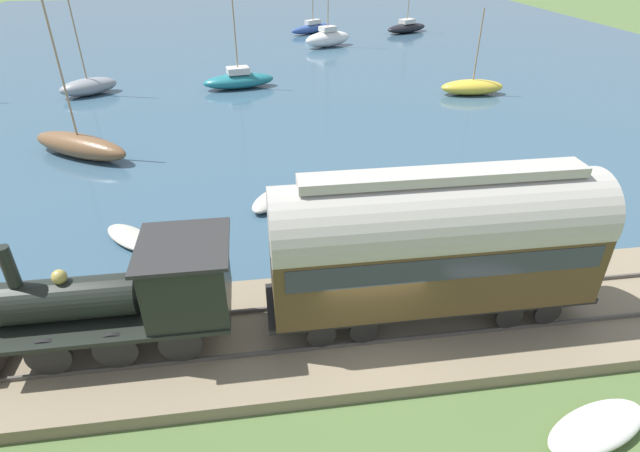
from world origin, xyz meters
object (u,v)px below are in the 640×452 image
Objects in this scene: passenger_coach at (436,241)px; sailboat_brown at (80,145)px; sailboat_white at (328,38)px; sailboat_black at (407,27)px; sailboat_teal at (239,80)px; sailboat_blue at (313,28)px; steam_locomotive at (139,290)px; beached_dinghy at (597,427)px; rowboat_off_pier at (270,200)px; sailboat_yellow at (472,87)px; sailboat_gray at (88,86)px; rowboat_near_shore at (384,205)px; rowboat_mid_harbor at (131,238)px.

sailboat_brown is (14.44, 13.04, -2.30)m from passenger_coach.
passenger_coach is 0.92× the size of sailboat_white.
sailboat_black reaches higher than passenger_coach.
sailboat_teal is 27.27m from sailboat_black.
passenger_coach is 1.36× the size of sailboat_teal.
sailboat_blue is at bearing 56.81° from sailboat_black.
beached_dinghy is (-3.99, -10.27, -1.93)m from steam_locomotive.
sailboat_white is (39.79, -10.96, -1.35)m from steam_locomotive.
sailboat_brown is (-11.63, 7.85, 0.02)m from sailboat_teal.
sailboat_brown is at bearing 113.74° from sailboat_black.
beached_dinghy is at bearing -106.68° from sailboat_brown.
passenger_coach is 5.53m from beached_dinghy.
sailboat_teal is 2.59× the size of rowboat_off_pier.
sailboat_brown is 2.91× the size of rowboat_off_pier.
steam_locomotive is at bearing 133.25° from sailboat_blue.
sailboat_yellow is 0.67× the size of sailboat_gray.
passenger_coach is 1.60× the size of sailboat_yellow.
rowboat_near_shore reaches higher than rowboat_mid_harbor.
passenger_coach is 39.99m from sailboat_white.
sailboat_blue is at bearing -3.52° from passenger_coach.
sailboat_brown is at bearing 79.67° from rowboat_near_shore.
sailboat_brown is at bearing 20.74° from steam_locomotive.
beached_dinghy is at bearing -150.63° from rowboat_near_shore.
rowboat_off_pier is at bearing 140.96° from sailboat_white.
sailboat_brown is 24.24m from beached_dinghy.
steam_locomotive is 0.84× the size of sailboat_brown.
sailboat_brown is at bearing 134.94° from sailboat_teal.
sailboat_black is at bearing 0.66° from rowboat_near_shore.
sailboat_brown is 2.75× the size of rowboat_mid_harbor.
sailboat_gray is 3.29× the size of rowboat_off_pier.
sailboat_blue is at bearing -31.89° from sailboat_teal.
rowboat_off_pier is 5.60m from rowboat_mid_harbor.
sailboat_brown reaches higher than sailboat_blue.
sailboat_black is at bearing -87.00° from sailboat_gray.
beached_dinghy is (-43.78, 0.69, -0.58)m from sailboat_white.
sailboat_teal is at bearing -121.02° from sailboat_gray.
sailboat_yellow is 26.36m from sailboat_gray.
sailboat_black is (31.76, -26.25, -0.06)m from sailboat_brown.
rowboat_near_shore is at bearing -4.92° from passenger_coach.
sailboat_yellow is 1.85× the size of beached_dinghy.
sailboat_brown is at bearing -2.53° from rowboat_off_pier.
sailboat_teal is at bearing -53.20° from rowboat_off_pier.
rowboat_mid_harbor is at bearing 133.68° from sailboat_white.
sailboat_gray is (-21.56, 18.32, 0.05)m from sailboat_blue.
sailboat_brown is 24.97m from sailboat_yellow.
rowboat_near_shore is (6.94, -8.17, -1.93)m from steam_locomotive.
rowboat_off_pier is (-17.84, -11.44, -0.37)m from sailboat_gray.
sailboat_white is at bearing -70.09° from rowboat_off_pier.
passenger_coach reaches higher than rowboat_near_shore.
sailboat_white is 3.27× the size of rowboat_near_shore.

